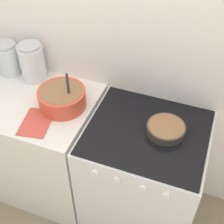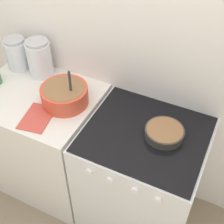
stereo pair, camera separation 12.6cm
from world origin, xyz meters
The scene contains 8 objects.
wall_back centered at (0.00, 0.66, 1.20)m, with size 4.60×0.05×2.40m.
countertop_cabinet centered at (-0.40, 0.32, 0.44)m, with size 0.80×0.64×0.88m.
stove centered at (0.37, 0.32, 0.44)m, with size 0.72×0.65×0.88m.
mixing_bowl centered at (-0.18, 0.35, 0.95)m, with size 0.29×0.29×0.26m.
baking_pan centered at (0.47, 0.35, 0.91)m, with size 0.22×0.22×0.05m.
storage_jar_left centered at (-0.69, 0.53, 0.98)m, with size 0.16×0.16×0.23m.
storage_jar_middle centered at (-0.49, 0.53, 1.00)m, with size 0.17×0.17×0.26m.
recipe_page centered at (-0.26, 0.15, 0.89)m, with size 0.20×0.26×0.01m.
Camera 2 is at (0.73, -0.85, 2.20)m, focal length 50.00 mm.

